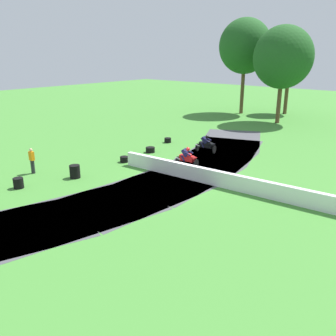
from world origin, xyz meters
TOP-DOWN VIEW (x-y plane):
  - ground_plane at (0.00, 0.00)m, footprint 120.00×120.00m
  - track_asphalt at (-1.02, -0.06)m, footprint 9.50×31.10m
  - safety_barrier at (5.17, 0.30)m, footprint 18.96×1.41m
  - motorcycle_lead_red at (-1.00, 1.92)m, footprint 1.68×0.87m
  - motorcycle_chase_black at (-2.11, 5.75)m, footprint 1.70×0.96m
  - tire_stack_near at (-5.86, -7.41)m, footprint 0.56×0.56m
  - tire_stack_mid_a at (-4.88, -4.28)m, footprint 0.63×0.63m
  - tire_stack_mid_b at (-5.04, -0.05)m, footprint 0.58×0.58m
  - tire_stack_far at (-5.41, 3.02)m, footprint 0.69×0.69m
  - tire_stack_extra_a at (-6.42, 6.28)m, footprint 0.57×0.57m
  - track_marshal at (-7.64, -5.47)m, footprint 0.34×0.24m
  - tree_far_left at (-9.39, 24.01)m, footprint 6.15×6.15m
  - tree_far_right at (-5.05, 27.21)m, footprint 4.08×4.08m
  - tree_behind_barrier at (-3.16, 20.80)m, footprint 6.08×6.08m

SIDE VIEW (x-z plane):
  - ground_plane at x=0.00m, z-range 0.00..0.00m
  - track_asphalt at x=-1.02m, z-range 0.00..0.01m
  - tire_stack_far at x=-5.41m, z-range 0.00..0.40m
  - tire_stack_mid_b at x=-5.04m, z-range 0.00..0.40m
  - tire_stack_extra_a at x=-6.42m, z-range 0.00..0.40m
  - tire_stack_near at x=-5.86m, z-range 0.00..0.60m
  - tire_stack_mid_a at x=-4.88m, z-range 0.00..0.80m
  - safety_barrier at x=5.17m, z-range 0.00..0.90m
  - motorcycle_chase_black at x=-2.11m, z-range -0.05..1.37m
  - motorcycle_lead_red at x=-1.00m, z-range -0.05..1.37m
  - track_marshal at x=-7.64m, z-range 0.00..1.63m
  - tree_far_right at x=-5.05m, z-range 1.79..9.73m
  - tree_behind_barrier at x=-3.16m, z-range 1.79..11.80m
  - tree_far_left at x=-9.39m, z-range 2.36..13.59m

